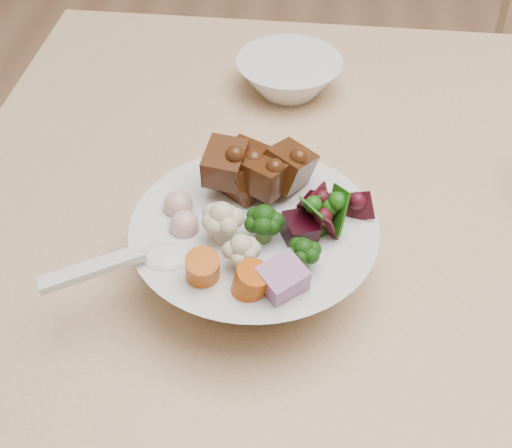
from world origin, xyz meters
name	(u,v)px	position (x,y,z in m)	size (l,w,h in m)	color
food_bowl	(256,247)	(-0.50, -0.13, 0.76)	(0.24, 0.24, 0.13)	silver
soup_spoon	(147,261)	(-0.59, -0.18, 0.79)	(0.14, 0.08, 0.03)	silver
side_bowl	(289,76)	(-0.49, 0.21, 0.74)	(0.14, 0.14, 0.05)	silver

